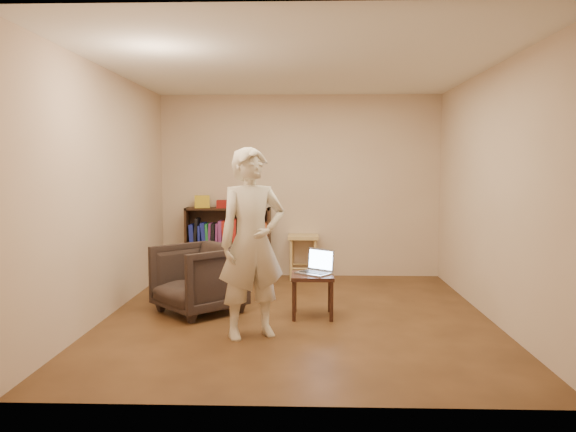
{
  "coord_description": "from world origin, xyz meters",
  "views": [
    {
      "loc": [
        0.1,
        -5.82,
        1.58
      ],
      "look_at": [
        -0.11,
        0.35,
        1.04
      ],
      "focal_mm": 35.0,
      "sensor_mm": 36.0,
      "label": 1
    }
  ],
  "objects_px": {
    "armchair": "(199,279)",
    "laptop": "(317,268)",
    "bookshelf": "(228,247)",
    "side_table": "(313,281)",
    "person": "(252,243)",
    "stool": "(303,244)"
  },
  "relations": [
    {
      "from": "bookshelf",
      "to": "side_table",
      "type": "bearing_deg",
      "value": -60.61
    },
    {
      "from": "armchair",
      "to": "person",
      "type": "relative_size",
      "value": 0.46
    },
    {
      "from": "bookshelf",
      "to": "stool",
      "type": "distance_m",
      "value": 1.07
    },
    {
      "from": "person",
      "to": "bookshelf",
      "type": "bearing_deg",
      "value": 77.23
    },
    {
      "from": "stool",
      "to": "side_table",
      "type": "xyz_separation_m",
      "value": [
        0.11,
        -2.03,
        -0.12
      ]
    },
    {
      "from": "bookshelf",
      "to": "person",
      "type": "height_order",
      "value": "person"
    },
    {
      "from": "armchair",
      "to": "side_table",
      "type": "relative_size",
      "value": 1.81
    },
    {
      "from": "bookshelf",
      "to": "side_table",
      "type": "distance_m",
      "value": 2.41
    },
    {
      "from": "laptop",
      "to": "person",
      "type": "bearing_deg",
      "value": -90.77
    },
    {
      "from": "side_table",
      "to": "laptop",
      "type": "distance_m",
      "value": 0.15
    },
    {
      "from": "armchair",
      "to": "person",
      "type": "distance_m",
      "value": 1.19
    },
    {
      "from": "laptop",
      "to": "person",
      "type": "xyz_separation_m",
      "value": [
        -0.61,
        -0.77,
        0.37
      ]
    },
    {
      "from": "stool",
      "to": "side_table",
      "type": "bearing_deg",
      "value": -86.89
    },
    {
      "from": "person",
      "to": "armchair",
      "type": "bearing_deg",
      "value": 103.06
    },
    {
      "from": "stool",
      "to": "armchair",
      "type": "distance_m",
      "value": 2.21
    },
    {
      "from": "bookshelf",
      "to": "armchair",
      "type": "relative_size",
      "value": 1.47
    },
    {
      "from": "armchair",
      "to": "bookshelf",
      "type": "bearing_deg",
      "value": 134.58
    },
    {
      "from": "bookshelf",
      "to": "armchair",
      "type": "xyz_separation_m",
      "value": [
        -0.05,
        -1.97,
        -0.07
      ]
    },
    {
      "from": "stool",
      "to": "person",
      "type": "height_order",
      "value": "person"
    },
    {
      "from": "person",
      "to": "stool",
      "type": "bearing_deg",
      "value": 55.49
    },
    {
      "from": "armchair",
      "to": "laptop",
      "type": "xyz_separation_m",
      "value": [
        1.27,
        -0.08,
        0.14
      ]
    },
    {
      "from": "side_table",
      "to": "stool",
      "type": "bearing_deg",
      "value": 93.11
    }
  ]
}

